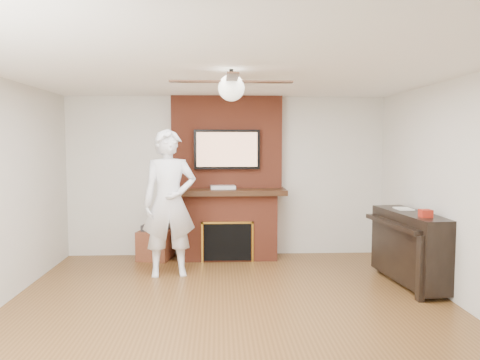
{
  "coord_description": "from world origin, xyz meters",
  "views": [
    {
      "loc": [
        -0.13,
        -4.63,
        1.79
      ],
      "look_at": [
        0.13,
        0.9,
        1.34
      ],
      "focal_mm": 35.0,
      "sensor_mm": 36.0,
      "label": 1
    }
  ],
  "objects_px": {
    "piano": "(411,246)",
    "fireplace": "(227,194)",
    "side_table": "(155,243)",
    "person": "(169,203)"
  },
  "relations": [
    {
      "from": "piano",
      "to": "fireplace",
      "type": "bearing_deg",
      "value": 140.53
    },
    {
      "from": "fireplace",
      "to": "side_table",
      "type": "bearing_deg",
      "value": -176.51
    },
    {
      "from": "fireplace",
      "to": "side_table",
      "type": "distance_m",
      "value": 1.33
    },
    {
      "from": "side_table",
      "to": "person",
      "type": "bearing_deg",
      "value": -57.12
    },
    {
      "from": "fireplace",
      "to": "person",
      "type": "xyz_separation_m",
      "value": [
        -0.79,
        -0.95,
        -0.02
      ]
    },
    {
      "from": "side_table",
      "to": "piano",
      "type": "bearing_deg",
      "value": -9.66
    },
    {
      "from": "fireplace",
      "to": "side_table",
      "type": "relative_size",
      "value": 4.46
    },
    {
      "from": "fireplace",
      "to": "person",
      "type": "relative_size",
      "value": 1.28
    },
    {
      "from": "fireplace",
      "to": "person",
      "type": "bearing_deg",
      "value": -129.68
    },
    {
      "from": "fireplace",
      "to": "piano",
      "type": "height_order",
      "value": "fireplace"
    }
  ]
}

